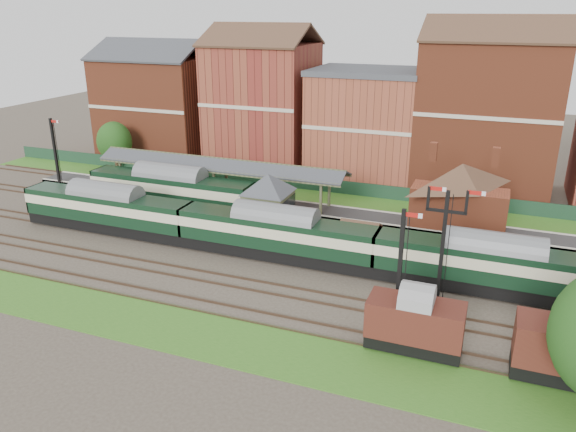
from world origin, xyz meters
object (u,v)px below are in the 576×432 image
(dmu_train, at_px, (276,233))
(signal_box, at_px, (268,206))
(platform_railcar, at_px, (171,190))
(goods_van_a, at_px, (415,322))
(semaphore_bracket, at_px, (444,239))

(dmu_train, bearing_deg, signal_box, 121.66)
(signal_box, xyz_separation_m, platform_railcar, (-11.70, 3.25, -0.89))
(platform_railcar, xyz_separation_m, goods_van_a, (26.12, -15.50, -0.40))
(platform_railcar, distance_m, goods_van_a, 30.37)
(dmu_train, relative_size, goods_van_a, 8.87)
(signal_box, bearing_deg, goods_van_a, -40.35)
(signal_box, relative_size, platform_railcar, 0.35)
(semaphore_bracket, bearing_deg, goods_van_a, -95.46)
(signal_box, xyz_separation_m, semaphore_bracket, (15.04, -5.75, 1.44))
(platform_railcar, bearing_deg, semaphore_bracket, -18.60)
(dmu_train, bearing_deg, platform_railcar, 154.62)
(dmu_train, bearing_deg, goods_van_a, -35.94)
(goods_van_a, bearing_deg, platform_railcar, 149.31)
(signal_box, xyz_separation_m, dmu_train, (2.00, -3.25, -0.99))
(dmu_train, relative_size, platform_railcar, 2.85)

